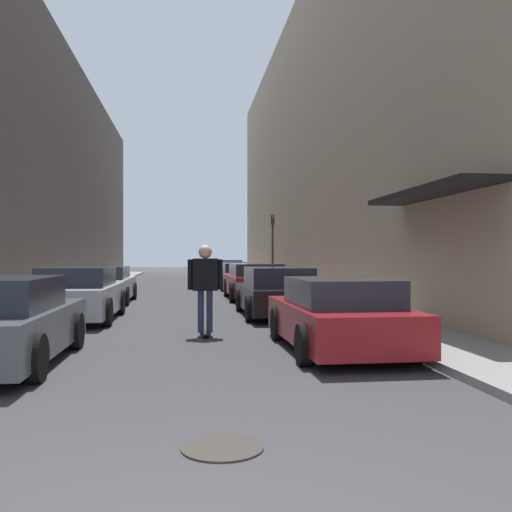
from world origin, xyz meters
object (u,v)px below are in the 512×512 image
Objects in this scene: parked_car_right_0 at (339,316)px; parked_car_right_4 at (230,273)px; parked_car_right_2 at (255,282)px; skateboarder at (205,280)px; traffic_light at (273,242)px; parked_car_right_5 at (227,270)px; parked_car_right_1 at (277,293)px; parked_car_left_1 at (79,295)px; parked_car_left_2 at (103,285)px; parked_car_right_3 at (239,276)px; manhole_cover at (222,448)px.

parked_car_right_4 is (-0.18, 22.36, 0.01)m from parked_car_right_0.
parked_car_right_2 is 9.52m from skateboarder.
parked_car_right_5 is at bearing 97.57° from traffic_light.
parked_car_right_5 is at bearing 89.55° from parked_car_right_1.
parked_car_left_1 is at bearing -119.23° from traffic_light.
skateboarder is at bearing -68.89° from parked_car_left_2.
parked_car_right_3 is (-0.14, 17.23, 0.01)m from parked_car_right_0.
traffic_light reaches higher than parked_car_right_5.
parked_car_right_4 is 1.19× the size of traffic_light.
manhole_cover is (2.97, -9.70, -0.64)m from parked_car_left_1.
traffic_light reaches higher than parked_car_right_4.
parked_car_right_0 is at bearing 64.10° from manhole_cover.
parked_car_right_4 is (-0.08, 11.08, -0.04)m from parked_car_right_2.
parked_car_right_2 is at bearing -90.33° from parked_car_right_5.
parked_car_right_2 is 1.17× the size of parked_car_right_4.
parked_car_right_2 is at bearing 89.21° from parked_car_right_1.
parked_car_right_2 is at bearing -89.60° from parked_car_right_4.
parked_car_right_1 is at bearing -42.49° from parked_car_left_2.
parked_car_left_2 is at bearing 137.51° from parked_car_right_1.
parked_car_left_1 is 2.32× the size of skateboarder.
parked_car_right_4 is at bearing 90.40° from parked_car_right_2.
manhole_cover is at bearing -72.98° from parked_car_left_1.
skateboarder reaches higher than parked_car_right_0.
manhole_cover is at bearing -101.46° from parked_car_right_1.
parked_car_right_3 is at bearing 52.51° from parked_car_left_2.
parked_car_left_2 is 11.68m from parked_car_right_0.
parked_car_right_5 is at bearing 90.03° from parked_car_right_0.
parked_car_left_2 reaches higher than parked_car_right_3.
skateboarder is at bearing -97.70° from parked_car_right_3.
traffic_light is (3.63, 21.49, 2.20)m from manhole_cover.
parked_car_right_5 is at bearing 85.99° from manhole_cover.
parked_car_right_2 is at bearing -104.93° from traffic_light.
parked_car_left_1 is at bearing -87.86° from parked_car_left_2.
parked_car_left_1 is 1.06× the size of parked_car_right_4.
parked_car_left_1 is at bearing 135.92° from parked_car_right_0.
parked_car_right_5 is 1.34× the size of traffic_light.
parked_car_right_1 is (5.04, 0.50, -0.02)m from parked_car_left_1.
manhole_cover is (-2.25, -4.64, -0.59)m from parked_car_right_0.
parked_car_right_5 is 32.05m from manhole_cover.
parked_car_right_4 is at bearing 85.62° from manhole_cover.
parked_car_right_0 is at bearing -42.43° from skateboarder.
parked_car_right_3 is 1.26× the size of traffic_light.
parked_car_left_2 is 1.26× the size of traffic_light.
parked_car_left_1 is 1.00× the size of parked_car_right_3.
parked_car_right_2 is 1.04× the size of parked_car_right_5.
parked_car_right_5 reaches higher than parked_car_right_3.
parked_car_left_2 is at bearing 117.63° from parked_car_right_0.
parked_car_left_2 reaches higher than manhole_cover.
parked_car_right_5 is (5.21, 22.27, -0.03)m from parked_car_left_1.
parked_car_right_0 is at bearing -94.68° from traffic_light.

